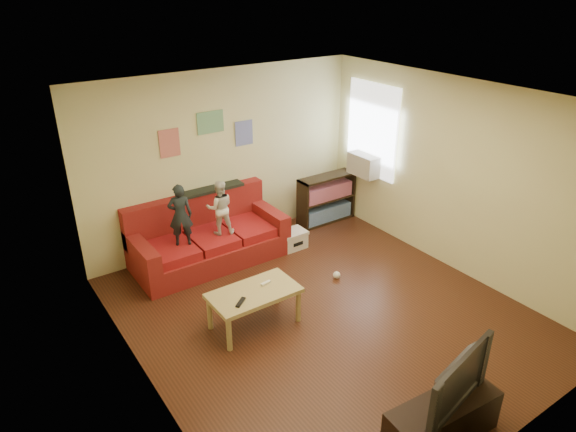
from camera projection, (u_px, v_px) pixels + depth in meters
room_shell at (327, 217)px, 5.92m from camera, size 4.52×5.02×2.72m
sofa at (207, 239)px, 7.60m from camera, size 2.23×1.03×0.98m
child_a at (180, 215)px, 6.98m from camera, size 0.38×0.32×0.89m
child_b at (220, 208)px, 7.31m from camera, size 0.47×0.42×0.81m
coffee_table at (254, 296)px, 6.11m from camera, size 1.07×0.59×0.48m
remote at (241, 302)px, 5.86m from camera, size 0.18×0.16×0.02m
game_controller at (266, 283)px, 6.22m from camera, size 0.14×0.06×0.03m
bookshelf at (326, 201)px, 8.78m from camera, size 1.04×0.31×0.83m
window at (372, 130)px, 8.16m from camera, size 0.04×1.08×1.48m
ac_unit at (364, 165)px, 8.34m from camera, size 0.28×0.55×0.35m
artwork_left at (169, 143)px, 7.16m from camera, size 0.30×0.01×0.40m
artwork_center at (210, 122)px, 7.41m from camera, size 0.42×0.01×0.32m
artwork_right at (244, 133)px, 7.80m from camera, size 0.30×0.01×0.38m
file_box at (293, 239)px, 7.99m from camera, size 0.41×0.31×0.28m
tv_stand at (442, 420)px, 4.66m from camera, size 1.15×0.46×0.42m
television at (449, 378)px, 4.45m from camera, size 1.02×0.33×0.58m
tissue at (337, 275)px, 7.22m from camera, size 0.10×0.10×0.10m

